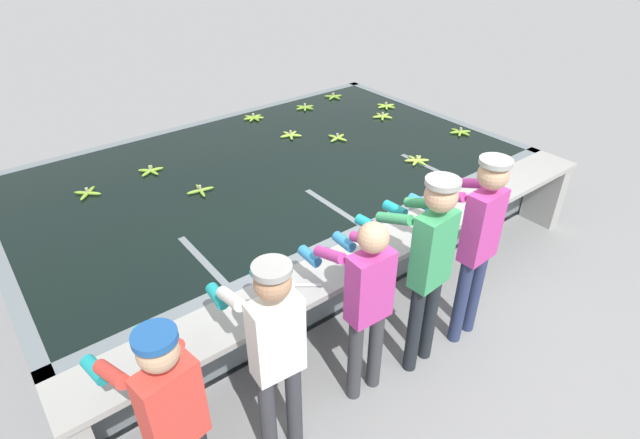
# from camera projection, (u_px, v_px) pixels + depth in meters

# --- Properties ---
(ground_plane) EXTENTS (80.00, 80.00, 0.00)m
(ground_plane) POSITION_uv_depth(u_px,v_px,m) (398.00, 326.00, 4.57)
(ground_plane) COLOR gray
(ground_plane) RESTS_ON ground
(wash_tank) EXTENTS (5.48, 3.32, 0.82)m
(wash_tank) POSITION_uv_depth(u_px,v_px,m) (270.00, 197.00, 5.75)
(wash_tank) COLOR slate
(wash_tank) RESTS_ON ground
(work_ledge) EXTENTS (5.48, 0.45, 0.82)m
(work_ledge) POSITION_uv_depth(u_px,v_px,m) (385.00, 261.00, 4.39)
(work_ledge) COLOR #9E9E99
(work_ledge) RESTS_ON ground
(worker_0) EXTENTS (0.48, 0.74, 1.58)m
(worker_0) POSITION_uv_depth(u_px,v_px,m) (171.00, 415.00, 2.69)
(worker_0) COLOR #1E2328
(worker_0) RESTS_ON ground
(worker_1) EXTENTS (0.44, 0.73, 1.63)m
(worker_1) POSITION_uv_depth(u_px,v_px,m) (274.00, 346.00, 3.06)
(worker_1) COLOR #38383D
(worker_1) RESTS_ON ground
(worker_2) EXTENTS (0.43, 0.71, 1.57)m
(worker_2) POSITION_uv_depth(u_px,v_px,m) (366.00, 297.00, 3.51)
(worker_2) COLOR #38383D
(worker_2) RESTS_ON ground
(worker_3) EXTENTS (0.44, 0.74, 1.73)m
(worker_3) POSITION_uv_depth(u_px,v_px,m) (428.00, 258.00, 3.68)
(worker_3) COLOR #1E2328
(worker_3) RESTS_ON ground
(worker_4) EXTENTS (0.43, 0.73, 1.73)m
(worker_4) POSITION_uv_depth(u_px,v_px,m) (477.00, 234.00, 3.95)
(worker_4) COLOR navy
(worker_4) RESTS_ON ground
(banana_bunch_floating_0) EXTENTS (0.28, 0.28, 0.08)m
(banana_bunch_floating_0) POSITION_uv_depth(u_px,v_px,m) (386.00, 106.00, 7.07)
(banana_bunch_floating_0) COLOR #93BC3D
(banana_bunch_floating_0) RESTS_ON wash_tank
(banana_bunch_floating_1) EXTENTS (0.28, 0.27, 0.08)m
(banana_bunch_floating_1) POSITION_uv_depth(u_px,v_px,m) (305.00, 107.00, 7.03)
(banana_bunch_floating_1) COLOR #75A333
(banana_bunch_floating_1) RESTS_ON wash_tank
(banana_bunch_floating_2) EXTENTS (0.27, 0.28, 0.08)m
(banana_bunch_floating_2) POSITION_uv_depth(u_px,v_px,m) (460.00, 132.00, 6.28)
(banana_bunch_floating_2) COLOR #7FAD33
(banana_bunch_floating_2) RESTS_ON wash_tank
(banana_bunch_floating_3) EXTENTS (0.27, 0.27, 0.08)m
(banana_bunch_floating_3) POSITION_uv_depth(u_px,v_px,m) (382.00, 116.00, 6.73)
(banana_bunch_floating_3) COLOR #9EC642
(banana_bunch_floating_3) RESTS_ON wash_tank
(banana_bunch_floating_4) EXTENTS (0.27, 0.28, 0.08)m
(banana_bunch_floating_4) POSITION_uv_depth(u_px,v_px,m) (151.00, 171.00, 5.37)
(banana_bunch_floating_4) COLOR #7FAD33
(banana_bunch_floating_4) RESTS_ON wash_tank
(banana_bunch_floating_5) EXTENTS (0.28, 0.28, 0.08)m
(banana_bunch_floating_5) POSITION_uv_depth(u_px,v_px,m) (337.00, 138.00, 6.12)
(banana_bunch_floating_5) COLOR #93BC3D
(banana_bunch_floating_5) RESTS_ON wash_tank
(banana_bunch_floating_6) EXTENTS (0.28, 0.27, 0.08)m
(banana_bunch_floating_6) POSITION_uv_depth(u_px,v_px,m) (253.00, 118.00, 6.69)
(banana_bunch_floating_6) COLOR #7FAD33
(banana_bunch_floating_6) RESTS_ON wash_tank
(banana_bunch_floating_7) EXTENTS (0.28, 0.27, 0.08)m
(banana_bunch_floating_7) POSITION_uv_depth(u_px,v_px,m) (291.00, 135.00, 6.20)
(banana_bunch_floating_7) COLOR #9EC642
(banana_bunch_floating_7) RESTS_ON wash_tank
(banana_bunch_floating_8) EXTENTS (0.23, 0.23, 0.08)m
(banana_bunch_floating_8) POSITION_uv_depth(u_px,v_px,m) (88.00, 193.00, 4.96)
(banana_bunch_floating_8) COLOR #7FAD33
(banana_bunch_floating_8) RESTS_ON wash_tank
(banana_bunch_floating_9) EXTENTS (0.28, 0.28, 0.08)m
(banana_bunch_floating_9) POSITION_uv_depth(u_px,v_px,m) (200.00, 190.00, 5.01)
(banana_bunch_floating_9) COLOR #75A333
(banana_bunch_floating_9) RESTS_ON wash_tank
(banana_bunch_floating_10) EXTENTS (0.28, 0.27, 0.08)m
(banana_bunch_floating_10) POSITION_uv_depth(u_px,v_px,m) (333.00, 97.00, 7.41)
(banana_bunch_floating_10) COLOR #75A333
(banana_bunch_floating_10) RESTS_ON wash_tank
(banana_bunch_floating_11) EXTENTS (0.27, 0.28, 0.08)m
(banana_bunch_floating_11) POSITION_uv_depth(u_px,v_px,m) (417.00, 160.00, 5.59)
(banana_bunch_floating_11) COLOR #9EC642
(banana_bunch_floating_11) RESTS_ON wash_tank
(knife_0) EXTENTS (0.29, 0.24, 0.02)m
(knife_0) POSITION_uv_depth(u_px,v_px,m) (291.00, 285.00, 3.78)
(knife_0) COLOR silver
(knife_0) RESTS_ON work_ledge
(knife_1) EXTENTS (0.35, 0.04, 0.02)m
(knife_1) POSITION_uv_depth(u_px,v_px,m) (439.00, 211.00, 4.68)
(knife_1) COLOR silver
(knife_1) RESTS_ON work_ledge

